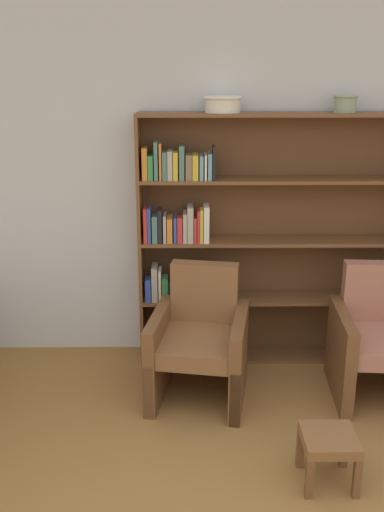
{
  "coord_description": "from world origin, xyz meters",
  "views": [
    {
      "loc": [
        -0.27,
        -1.56,
        2.18
      ],
      "look_at": [
        -0.23,
        2.31,
        0.95
      ],
      "focal_mm": 40.0,
      "sensor_mm": 36.0,
      "label": 1
    }
  ],
  "objects_px": {
    "bookshelf": "(252,243)",
    "bowl_cream": "(345,103)",
    "armchair_cushioned": "(380,341)",
    "armchair_leather": "(200,342)",
    "footstool": "(329,445)",
    "bowl_sage": "(223,103)"
  },
  "relations": [
    {
      "from": "footstool",
      "to": "armchair_leather",
      "type": "bearing_deg",
      "value": 126.15
    },
    {
      "from": "bowl_sage",
      "to": "armchair_leather",
      "type": "bearing_deg",
      "value": -106.76
    },
    {
      "from": "bookshelf",
      "to": "armchair_cushioned",
      "type": "relative_size",
      "value": 2.39
    },
    {
      "from": "bookshelf",
      "to": "footstool",
      "type": "xyz_separation_m",
      "value": [
        0.28,
        -1.52,
        -0.71
      ]
    },
    {
      "from": "bookshelf",
      "to": "bowl_cream",
      "type": "relative_size",
      "value": 12.12
    },
    {
      "from": "bowl_cream",
      "to": "armchair_cushioned",
      "type": "height_order",
      "value": "bowl_cream"
    },
    {
      "from": "bookshelf",
      "to": "footstool",
      "type": "bearing_deg",
      "value": -79.51
    },
    {
      "from": "bowl_cream",
      "to": "armchair_leather",
      "type": "height_order",
      "value": "bowl_cream"
    },
    {
      "from": "bowl_cream",
      "to": "footstool",
      "type": "distance_m",
      "value": 2.34
    },
    {
      "from": "footstool",
      "to": "bowl_cream",
      "type": "bearing_deg",
      "value": 77.04
    },
    {
      "from": "armchair_cushioned",
      "to": "footstool",
      "type": "xyz_separation_m",
      "value": [
        -0.58,
        -0.95,
        -0.16
      ]
    },
    {
      "from": "bookshelf",
      "to": "bowl_cream",
      "type": "height_order",
      "value": "bowl_cream"
    },
    {
      "from": "bookshelf",
      "to": "armchair_cushioned",
      "type": "xyz_separation_m",
      "value": [
        0.86,
        -0.58,
        -0.54
      ]
    },
    {
      "from": "bowl_sage",
      "to": "armchair_leather",
      "type": "relative_size",
      "value": 0.3
    },
    {
      "from": "bowl_sage",
      "to": "bowl_cream",
      "type": "relative_size",
      "value": 1.55
    },
    {
      "from": "bookshelf",
      "to": "footstool",
      "type": "distance_m",
      "value": 1.71
    },
    {
      "from": "bowl_cream",
      "to": "armchair_leather",
      "type": "bearing_deg",
      "value": -151.72
    },
    {
      "from": "bookshelf",
      "to": "bowl_cream",
      "type": "distance_m",
      "value": 1.22
    },
    {
      "from": "bookshelf",
      "to": "bowl_sage",
      "type": "bearing_deg",
      "value": -175.42
    },
    {
      "from": "bowl_cream",
      "to": "footstool",
      "type": "relative_size",
      "value": 0.59
    },
    {
      "from": "armchair_cushioned",
      "to": "bookshelf",
      "type": "bearing_deg",
      "value": -29.92
    },
    {
      "from": "armchair_leather",
      "to": "armchair_cushioned",
      "type": "xyz_separation_m",
      "value": [
        1.27,
        0.0,
        0.0
      ]
    }
  ]
}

